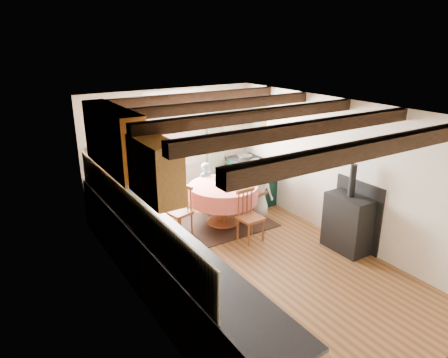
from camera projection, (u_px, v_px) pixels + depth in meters
floor at (251, 263)px, 6.33m from camera, size 3.60×5.50×0.00m
ceiling at (255, 109)px, 5.53m from camera, size 3.60×5.50×0.00m
wall_back at (172, 149)px, 8.12m from camera, size 3.60×0.00×2.40m
wall_front at (430, 282)px, 3.74m from camera, size 3.60×0.00×2.40m
wall_left at (136, 219)px, 5.02m from camera, size 0.00×5.50×2.40m
wall_right at (340, 171)px, 6.84m from camera, size 0.00×5.50×2.40m
beam_a at (377, 147)px, 3.97m from camera, size 3.60×0.16×0.16m
beam_b at (306, 129)px, 4.77m from camera, size 3.60×0.16×0.16m
beam_c at (255, 115)px, 5.56m from camera, size 3.60×0.16×0.16m
beam_d at (217, 106)px, 6.36m from camera, size 3.60×0.16×0.16m
beam_e at (188, 98)px, 7.16m from camera, size 3.60×0.16×0.16m
splash_left at (129, 210)px, 5.27m from camera, size 0.02×4.50×0.55m
splash_back at (124, 157)px, 7.60m from camera, size 1.40×0.02×0.55m
base_cabinet_left at (161, 266)px, 5.43m from camera, size 0.60×5.30×0.88m
base_cabinet_back at (130, 200)px, 7.61m from camera, size 1.30×0.60×0.88m
worktop_left at (161, 234)px, 5.28m from camera, size 0.64×5.30×0.04m
worktop_back at (128, 177)px, 7.44m from camera, size 1.30×0.64×0.04m
wall_cabinet_glass at (113, 139)px, 5.82m from camera, size 0.34×1.80×0.90m
wall_cabinet_solid at (155, 169)px, 4.64m from camera, size 0.34×0.90×0.70m
window_frame at (176, 129)px, 8.03m from camera, size 1.34×0.03×1.54m
window_pane at (176, 129)px, 8.03m from camera, size 1.20×0.01×1.40m
curtain_left at (138, 161)px, 7.70m from camera, size 0.35×0.10×2.10m
curtain_right at (215, 149)px, 8.56m from camera, size 0.35×0.10×2.10m
curtain_rod at (177, 99)px, 7.76m from camera, size 2.00×0.03×0.03m
wall_picture at (257, 119)px, 8.49m from camera, size 0.04×0.50×0.60m
wall_plate at (217, 119)px, 8.46m from camera, size 0.30×0.02×0.30m
rug at (223, 223)px, 7.67m from camera, size 1.73×1.35×0.01m
dining_table at (223, 205)px, 7.54m from camera, size 1.28×1.28×0.77m
chair_near at (251, 216)px, 6.89m from camera, size 0.41×0.43×0.91m
chair_left at (179, 210)px, 7.12m from camera, size 0.48×0.47×0.90m
chair_right at (252, 190)px, 7.90m from camera, size 0.54×0.53×1.02m
aga_range at (250, 180)px, 8.57m from camera, size 0.65×1.01×0.93m
cast_iron_stove at (349, 208)px, 6.51m from camera, size 0.44×0.73×1.46m
child_far at (205, 188)px, 8.02m from camera, size 0.43×0.35×1.03m
child_right at (260, 188)px, 7.88m from camera, size 0.50×0.62×1.10m
bowl_a at (222, 184)px, 7.41m from camera, size 0.28×0.28×0.06m
bowl_b at (220, 178)px, 7.71m from camera, size 0.23×0.23×0.06m
cup at (217, 181)px, 7.49m from camera, size 0.13×0.13×0.10m
canister_tall at (118, 172)px, 7.31m from camera, size 0.13×0.13×0.21m
canister_wide at (130, 171)px, 7.43m from camera, size 0.16×0.16×0.18m
canister_slim at (144, 165)px, 7.57m from camera, size 0.11×0.11×0.31m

